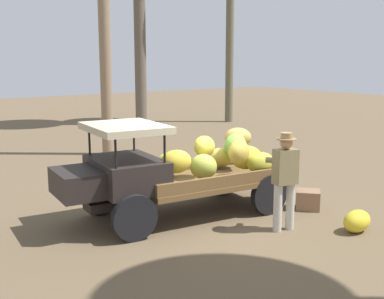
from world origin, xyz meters
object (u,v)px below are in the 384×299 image
object	(u,v)px
truck	(173,171)
farmer	(285,175)
loose_banana_bunch	(357,221)
wooden_crate	(308,200)

from	to	relation	value
truck	farmer	bearing A→B (deg)	129.62
truck	loose_banana_bunch	distance (m)	3.39
wooden_crate	loose_banana_bunch	size ratio (longest dim) A/B	0.78
truck	loose_banana_bunch	bearing A→B (deg)	135.69
loose_banana_bunch	truck	bearing A→B (deg)	-50.31
wooden_crate	truck	bearing A→B (deg)	-25.46
loose_banana_bunch	wooden_crate	bearing A→B (deg)	-103.49
truck	wooden_crate	world-z (taller)	truck
truck	wooden_crate	size ratio (longest dim) A/B	9.91
farmer	loose_banana_bunch	bearing A→B (deg)	-118.43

